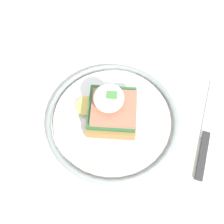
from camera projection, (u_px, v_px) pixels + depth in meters
name	position (u px, v px, depth m)	size (l,w,h in m)	color
ground_plane	(114.00, 204.00, 1.14)	(6.00, 6.00, 0.00)	#9E9993
dining_table	(115.00, 156.00, 0.59)	(1.03, 0.75, 0.73)	beige
plate	(112.00, 119.00, 0.49)	(0.23, 0.23, 0.02)	white
sandwich	(111.00, 109.00, 0.46)	(0.11, 0.08, 0.08)	#9E703D
fork	(28.00, 111.00, 0.51)	(0.04, 0.16, 0.00)	silver
knife	(206.00, 134.00, 0.49)	(0.06, 0.20, 0.01)	#2D2D2D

